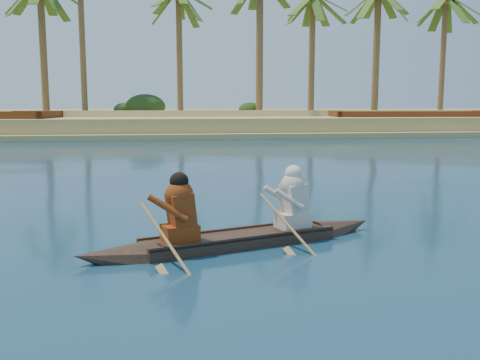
{
  "coord_description": "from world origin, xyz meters",
  "views": [
    {
      "loc": [
        1.46,
        -11.17,
        2.33
      ],
      "look_at": [
        2.93,
        -0.89,
        0.82
      ],
      "focal_mm": 40.0,
      "sensor_mm": 36.0,
      "label": 1
    }
  ],
  "objects": [
    {
      "name": "ground",
      "position": [
        0.0,
        0.0,
        0.0
      ],
      "size": [
        160.0,
        160.0,
        0.0
      ],
      "primitive_type": "plane",
      "color": "navy",
      "rests_on": "ground"
    },
    {
      "name": "sandy_embankment",
      "position": [
        0.0,
        46.89,
        0.53
      ],
      "size": [
        150.0,
        51.0,
        1.5
      ],
      "color": "tan",
      "rests_on": "ground"
    },
    {
      "name": "palm_grove",
      "position": [
        0.0,
        35.0,
        8.0
      ],
      "size": [
        110.0,
        14.0,
        16.0
      ],
      "primitive_type": null,
      "color": "#345D20",
      "rests_on": "ground"
    },
    {
      "name": "shrub_cluster",
      "position": [
        0.0,
        31.5,
        1.2
      ],
      "size": [
        100.0,
        6.0,
        2.4
      ],
      "primitive_type": null,
      "color": "#223A15",
      "rests_on": "ground"
    },
    {
      "name": "canoe",
      "position": [
        2.66,
        -2.7,
        0.28
      ],
      "size": [
        5.27,
        2.34,
        1.47
      ],
      "rotation": [
        0.0,
        0.0,
        0.32
      ],
      "color": "#3C2A20",
      "rests_on": "ground"
    },
    {
      "name": "barge_right",
      "position": [
        19.84,
        27.0,
        0.7
      ],
      "size": [
        12.31,
        4.81,
        2.01
      ],
      "rotation": [
        0.0,
        0.0,
        -0.07
      ],
      "color": "#613014",
      "rests_on": "ground"
    }
  ]
}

